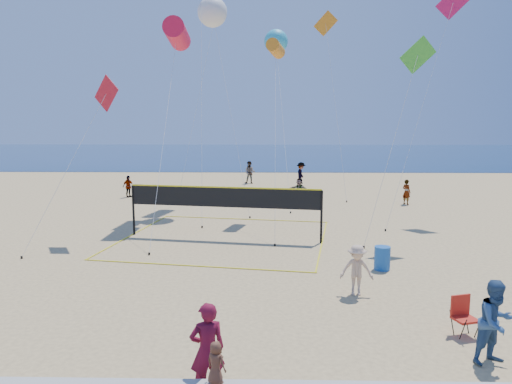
{
  "coord_description": "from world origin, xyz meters",
  "views": [
    {
      "loc": [
        0.32,
        -11.3,
        5.31
      ],
      "look_at": [
        0.04,
        2.0,
        3.32
      ],
      "focal_mm": 35.0,
      "sensor_mm": 36.0,
      "label": 1
    }
  ],
  "objects_px": {
    "volleyball_net": "(224,203)",
    "camp_chair": "(463,313)",
    "trash_barrel": "(382,258)",
    "woman": "(207,350)"
  },
  "relations": [
    {
      "from": "volleyball_net",
      "to": "trash_barrel",
      "type": "bearing_deg",
      "value": -27.46
    },
    {
      "from": "trash_barrel",
      "to": "volleyball_net",
      "type": "xyz_separation_m",
      "value": [
        -5.94,
        4.43,
        1.17
      ]
    },
    {
      "from": "woman",
      "to": "volleyball_net",
      "type": "xyz_separation_m",
      "value": [
        -0.75,
        12.62,
        0.65
      ]
    },
    {
      "from": "woman",
      "to": "trash_barrel",
      "type": "relative_size",
      "value": 2.26
    },
    {
      "from": "camp_chair",
      "to": "woman",
      "type": "bearing_deg",
      "value": -170.81
    },
    {
      "from": "volleyball_net",
      "to": "camp_chair",
      "type": "bearing_deg",
      "value": -46.24
    },
    {
      "from": "trash_barrel",
      "to": "volleyball_net",
      "type": "distance_m",
      "value": 7.5
    },
    {
      "from": "woman",
      "to": "volleyball_net",
      "type": "distance_m",
      "value": 12.66
    },
    {
      "from": "woman",
      "to": "camp_chair",
      "type": "height_order",
      "value": "woman"
    },
    {
      "from": "camp_chair",
      "to": "trash_barrel",
      "type": "distance_m",
      "value": 5.37
    }
  ]
}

